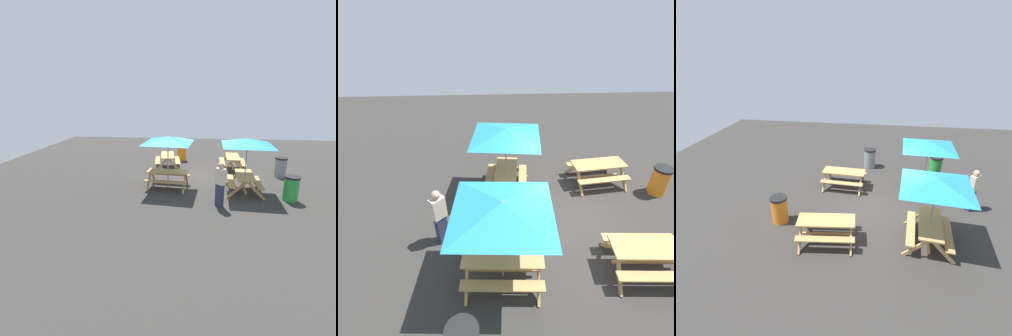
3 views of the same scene
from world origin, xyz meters
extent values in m
plane|color=#33302D|center=(0.00, 0.00, 0.00)|extent=(24.00, 24.00, 0.00)
cube|color=tan|center=(1.68, -1.65, 0.74)|extent=(1.84, 0.80, 0.05)
cube|color=tan|center=(1.65, -2.19, 0.45)|extent=(1.81, 0.37, 0.04)
cube|color=tan|center=(1.72, -1.10, 0.45)|extent=(1.81, 0.37, 0.04)
cube|color=tan|center=(0.88, -1.96, 0.37)|extent=(0.11, 0.80, 0.81)
cube|color=tan|center=(0.93, -1.24, 0.37)|extent=(0.11, 0.80, 0.81)
cube|color=tan|center=(2.44, -2.06, 0.37)|extent=(0.11, 0.80, 0.81)
cube|color=tan|center=(2.48, -1.33, 0.37)|extent=(0.11, 0.80, 0.81)
cube|color=tan|center=(1.68, -1.65, 0.22)|extent=(1.56, 0.16, 0.06)
cube|color=tan|center=(-1.48, 1.58, 0.74)|extent=(0.89, 1.86, 0.05)
cube|color=tan|center=(-0.93, 1.52, 0.45)|extent=(0.45, 1.82, 0.04)
cube|color=tan|center=(-2.02, 1.64, 0.45)|extent=(0.45, 1.82, 0.04)
cube|color=tan|center=(-1.20, 0.77, 0.37)|extent=(0.80, 0.15, 0.81)
cube|color=tan|center=(-1.92, 0.84, 0.37)|extent=(0.80, 0.15, 0.81)
cube|color=tan|center=(-1.03, 2.32, 0.37)|extent=(0.80, 0.15, 0.81)
cube|color=tan|center=(-1.76, 2.40, 0.37)|extent=(0.80, 0.15, 0.81)
cube|color=tan|center=(-1.48, 1.58, 0.22)|extent=(0.24, 1.56, 0.06)
cylinder|color=gray|center=(-1.48, 1.58, 1.15)|extent=(0.04, 0.04, 2.30)
pyramid|color=#268CC6|center=(-1.48, 1.58, 2.16)|extent=(2.81, 2.81, 0.28)
cube|color=tan|center=(1.72, 1.92, 0.74)|extent=(1.87, 0.89, 0.05)
cube|color=tan|center=(1.78, 1.37, 0.45)|extent=(1.82, 0.45, 0.04)
cube|color=tan|center=(1.66, 2.47, 0.45)|extent=(1.82, 0.45, 0.04)
cube|color=tan|center=(0.98, 1.47, 0.37)|extent=(0.15, 0.80, 0.81)
cube|color=tan|center=(0.90, 2.20, 0.37)|extent=(0.15, 0.80, 0.81)
cube|color=tan|center=(2.53, 1.64, 0.37)|extent=(0.15, 0.80, 0.81)
cube|color=tan|center=(2.45, 2.37, 0.37)|extent=(0.15, 0.80, 0.81)
cube|color=tan|center=(1.72, 1.92, 0.22)|extent=(1.56, 0.24, 0.06)
cube|color=tan|center=(-1.71, -1.69, 0.74)|extent=(1.84, 0.81, 0.05)
cube|color=tan|center=(-1.75, -2.23, 0.45)|extent=(1.81, 0.37, 0.04)
cube|color=tan|center=(-1.68, -1.14, 0.45)|extent=(1.81, 0.37, 0.04)
cube|color=tan|center=(-2.52, -2.00, 0.37)|extent=(0.11, 0.80, 0.81)
cube|color=tan|center=(-2.47, -1.27, 0.37)|extent=(0.11, 0.80, 0.81)
cube|color=tan|center=(-0.96, -2.10, 0.37)|extent=(0.11, 0.80, 0.81)
cube|color=tan|center=(-0.91, -1.37, 0.37)|extent=(0.11, 0.80, 0.81)
cube|color=tan|center=(-1.71, -1.69, 0.22)|extent=(1.56, 0.17, 0.06)
cylinder|color=gray|center=(-1.71, -1.69, 1.15)|extent=(0.04, 0.04, 2.30)
pyramid|color=#268CC6|center=(-1.71, -1.69, 2.16)|extent=(2.82, 2.82, 0.28)
cylinder|color=gray|center=(0.68, -3.88, 0.45)|extent=(0.56, 0.56, 0.90)
cylinder|color=black|center=(0.68, -3.88, 0.94)|extent=(0.59, 0.59, 0.08)
cylinder|color=orange|center=(3.54, 1.20, 0.45)|extent=(0.56, 0.56, 0.90)
cylinder|color=black|center=(3.54, 1.20, 0.94)|extent=(0.59, 0.59, 0.08)
cylinder|color=green|center=(-2.46, -3.33, 0.45)|extent=(0.56, 0.56, 0.90)
cylinder|color=black|center=(-2.46, -3.33, 0.94)|extent=(0.59, 0.59, 0.08)
cube|color=#2D334C|center=(-3.28, -0.51, 0.42)|extent=(0.33, 0.32, 0.85)
cube|color=beige|center=(-3.28, -0.51, 1.15)|extent=(0.41, 0.41, 0.60)
sphere|color=tan|center=(-3.28, -0.51, 1.56)|extent=(0.22, 0.22, 0.22)
camera|label=1|loc=(-12.45, 0.50, 4.04)|focal=28.00mm
camera|label=2|loc=(-1.84, -5.46, 5.54)|focal=28.00mm
camera|label=3|loc=(0.19, 8.48, 5.67)|focal=28.00mm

